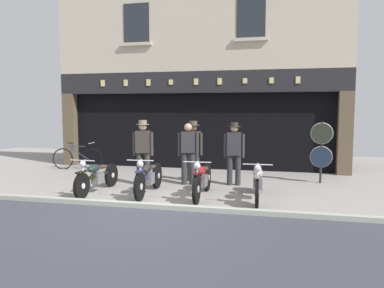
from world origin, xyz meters
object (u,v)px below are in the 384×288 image
motorcycle_center (202,179)px  tyre_sign_pole (321,146)px  salesman_left (143,149)px  motorcycle_left (97,176)px  leaning_bicycle (77,158)px  motorcycle_center_right (258,181)px  advert_board_far (110,120)px  salesman_right (234,151)px  shopkeeper_center (188,151)px  motorcycle_center_left (149,177)px  assistant_far_right (193,148)px  advert_board_near (136,118)px

motorcycle_center → tyre_sign_pole: (2.88, 2.35, 0.60)m
salesman_left → motorcycle_left: bearing=46.6°
motorcycle_center → leaning_bicycle: size_ratio=1.16×
motorcycle_center_right → advert_board_far: advert_board_far is taller
motorcycle_center → tyre_sign_pole: size_ratio=1.20×
salesman_right → advert_board_far: advert_board_far is taller
motorcycle_left → shopkeeper_center: 2.49m
motorcycle_center_left → leaning_bicycle: 4.71m
motorcycle_center_left → tyre_sign_pole: size_ratio=1.20×
motorcycle_center_left → salesman_right: size_ratio=1.21×
motorcycle_center_right → salesman_left: size_ratio=1.18×
salesman_right → assistant_far_right: assistant_far_right is taller
assistant_far_right → advert_board_near: size_ratio=1.67×
salesman_right → leaning_bicycle: salesman_right is taller
salesman_left → tyre_sign_pole: size_ratio=1.03×
salesman_left → advert_board_near: 3.48m
motorcycle_center_left → tyre_sign_pole: tyre_sign_pole is taller
motorcycle_center_left → tyre_sign_pole: 4.85m
motorcycle_left → motorcycle_center: 2.62m
motorcycle_center_left → salesman_left: 1.29m
motorcycle_center → salesman_left: 2.18m
salesman_left → salesman_right: (2.40, 0.50, -0.05)m
advert_board_near → advert_board_far: size_ratio=0.93×
leaning_bicycle → salesman_left: bearing=52.0°
motorcycle_center → tyre_sign_pole: bearing=-141.8°
motorcycle_center_right → advert_board_far: size_ratio=1.88×
shopkeeper_center → tyre_sign_pole: 3.68m
motorcycle_center_right → advert_board_near: size_ratio=2.02×
motorcycle_center → salesman_left: salesman_left is taller
salesman_left → leaning_bicycle: 3.72m
motorcycle_center_left → shopkeeper_center: shopkeeper_center is taller
tyre_sign_pole → advert_board_near: (-6.14, 1.79, 0.69)m
shopkeeper_center → salesman_left: bearing=2.2°
motorcycle_center_left → motorcycle_center: 1.31m
assistant_far_right → tyre_sign_pole: size_ratio=1.00×
motorcycle_left → salesman_left: (0.78, 1.14, 0.57)m
motorcycle_left → assistant_far_right: (2.00, 1.92, 0.55)m
assistant_far_right → leaning_bicycle: size_ratio=0.97×
salesman_left → salesman_right: 2.45m
salesman_left → assistant_far_right: bearing=-155.8°
motorcycle_left → advert_board_far: 4.70m
motorcycle_left → advert_board_near: (-0.63, 4.23, 1.31)m
motorcycle_center_right → tyre_sign_pole: tyre_sign_pole is taller
motorcycle_center → motorcycle_center_right: (1.28, 0.06, -0.01)m
shopkeeper_center → leaning_bicycle: 4.62m
assistant_far_right → motorcycle_center_left: bearing=81.2°
motorcycle_center → leaning_bicycle: leaning_bicycle is taller
motorcycle_center_right → motorcycle_left: bearing=0.7°
salesman_left → assistant_far_right: size_ratio=1.02×
motorcycle_center → shopkeeper_center: shopkeeper_center is taller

